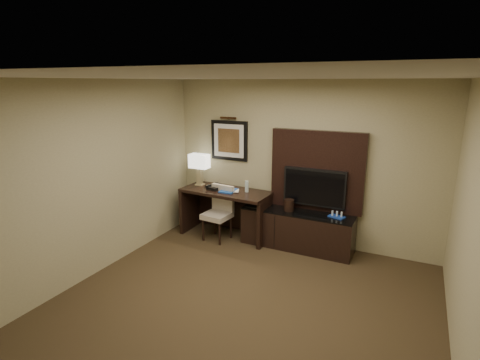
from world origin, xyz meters
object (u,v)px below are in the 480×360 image
Objects in this scene: desk_phone at (214,186)px; water_bottle at (247,186)px; ice_bucket at (289,205)px; minibar_tray at (337,215)px; desk at (226,213)px; desk_chair at (217,215)px; credenza at (297,229)px; tv at (314,187)px; table_lamp at (200,171)px.

water_bottle reaches higher than desk_phone.
ice_bucket reaches higher than minibar_tray.
desk is 0.52m from desk_phone.
desk_chair is at bearing -171.48° from minibar_tray.
desk_chair reaches higher than credenza.
tv is 4.16× the size of minibar_tray.
credenza is at bearing 5.74° from desk.
tv is at bearing 23.06° from desk_phone.
desk_chair is at bearing -99.98° from desk.
minibar_tray is at bearing 14.63° from desk_chair.
table_lamp is 2.79× the size of water_bottle.
credenza is 0.72m from minibar_tray.
desk is 1.56× the size of tv.
desk_phone is 1.16× the size of ice_bucket.
desk is 1.18m from ice_bucket.
minibar_tray is (2.12, 0.10, -0.22)m from desk_phone.
tv is 5.18× the size of water_bottle.
tv is at bearing 21.61° from desk_chair.
table_lamp is at bearing 173.61° from desk.
table_lamp is 2.53m from minibar_tray.
water_bottle is 1.04× the size of ice_bucket.
minibar_tray reaches higher than credenza.
table_lamp is (-2.09, -0.10, 0.08)m from tv.
minibar_tray is (2.49, -0.04, -0.44)m from table_lamp.
desk is 0.24m from desk_chair.
table_lamp is 2.89× the size of ice_bucket.
table_lamp reaches higher than ice_bucket.
desk_chair is at bearing -167.24° from credenza.
tv is 5.37× the size of ice_bucket.
credenza is 9.73× the size of ice_bucket.
tv is 1.14m from water_bottle.
desk_phone is at bearing -176.81° from ice_bucket.
desk_phone is at bearing -167.57° from desk.
desk reaches higher than minibar_tray.
water_bottle reaches higher than minibar_tray.
table_lamp is 0.45m from desk_phone.
desk_chair is (-1.55, -0.43, -0.57)m from tv.
tv is 0.50m from ice_bucket.
desk_phone reaches higher than minibar_tray.
ice_bucket is at bearing 19.00° from desk_chair.
desk_chair is at bearing -164.50° from tv.
tv is 0.56m from minibar_tray.
desk is at bearing 83.04° from desk_chair.
ice_bucket is (0.77, -0.03, -0.21)m from water_bottle.
credenza is at bearing 7.22° from ice_bucket.
ice_bucket is (1.35, 0.08, -0.17)m from desk_phone.
desk_phone is at bearing 134.53° from desk_chair.
table_lamp is 1.77m from ice_bucket.
minibar_tray is (0.41, -0.14, -0.35)m from tv.
credenza is at bearing -147.19° from tv.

